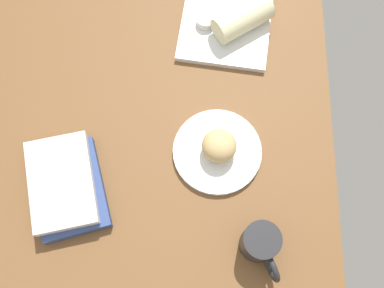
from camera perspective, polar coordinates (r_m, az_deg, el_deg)
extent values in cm
cube|color=brown|center=(107.68, -6.71, 0.05)|extent=(110.00, 90.00, 4.00)
cylinder|color=white|center=(103.66, 3.14, -0.95)|extent=(20.01, 20.01, 1.40)
ellipsoid|color=tan|center=(100.08, 3.39, -0.23)|extent=(10.71, 10.69, 6.24)
cube|color=white|center=(117.59, 4.15, 14.32)|extent=(24.42, 24.42, 1.60)
cylinder|color=silver|center=(116.07, 1.72, 15.10)|extent=(4.64, 4.64, 2.19)
cylinder|color=#D25C21|center=(115.41, 1.73, 15.31)|extent=(3.80, 3.80, 0.40)
cylinder|color=beige|center=(114.28, 6.31, 15.19)|extent=(13.28, 15.59, 6.56)
cube|color=#33477F|center=(104.06, -14.96, -5.43)|extent=(23.73, 19.78, 2.74)
cube|color=silver|center=(102.10, -15.92, -4.60)|extent=(22.87, 17.71, 2.50)
cylinder|color=#262628|center=(96.61, 8.41, -11.94)|extent=(7.73, 7.73, 8.82)
cylinder|color=olive|center=(92.87, 8.75, -11.67)|extent=(6.33, 6.33, 0.40)
torus|color=#262628|center=(96.51, 9.78, -14.80)|extent=(6.43, 3.69, 6.49)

